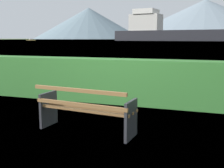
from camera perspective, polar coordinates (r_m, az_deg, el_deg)
name	(u,v)px	position (r m, az deg, el deg)	size (l,w,h in m)	color
ground_plane	(88,131)	(5.19, -5.16, -9.84)	(1400.00, 1400.00, 0.00)	#4C6B33
water_surface	(203,40)	(312.16, 18.53, 8.77)	(620.00, 620.00, 0.00)	slate
park_bench	(86,110)	(5.01, -5.59, -5.40)	(1.88, 0.76, 0.87)	olive
hedge_row	(124,81)	(7.26, 2.50, 0.61)	(12.58, 0.68, 1.18)	#387A33
cargo_ship_large	(186,32)	(191.88, 15.23, 10.58)	(119.27, 34.62, 22.11)	#232328
fishing_boat_near	(31,40)	(220.11, -16.68, 8.85)	(6.10, 6.24, 1.30)	gold
distant_hills	(205,22)	(581.39, 18.93, 12.31)	(776.82, 341.68, 78.25)	slate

